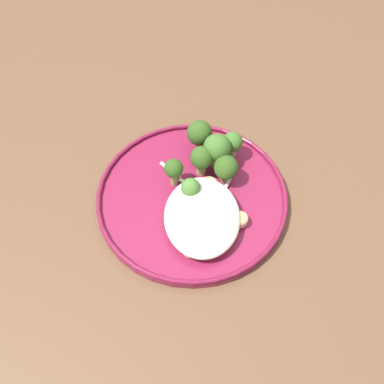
{
  "coord_description": "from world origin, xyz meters",
  "views": [
    {
      "loc": [
        -0.4,
        -0.02,
        1.28
      ],
      "look_at": [
        -0.05,
        -0.03,
        0.76
      ],
      "focal_mm": 39.41,
      "sensor_mm": 36.0,
      "label": 1
    }
  ],
  "objects_px": {
    "broccoli_floret_rear_charred": "(200,133)",
    "dinner_plate": "(192,196)",
    "seared_scallop_large_seared": "(201,220)",
    "seared_scallop_right_edge": "(240,219)",
    "broccoli_floret_tall_stalk": "(191,189)",
    "broccoli_floret_center_pile": "(217,149)",
    "seared_scallop_center_golden": "(213,209)",
    "broccoli_floret_front_edge": "(232,143)",
    "seared_scallop_left_edge": "(178,234)",
    "seared_scallop_tiny_bay": "(197,191)",
    "seared_scallop_on_noodles": "(209,185)",
    "seared_scallop_front_small": "(191,248)",
    "broccoli_floret_beside_noodles": "(174,169)",
    "broccoli_floret_split_head": "(202,160)",
    "broccoli_floret_small_sprig": "(226,168)"
  },
  "relations": [
    {
      "from": "seared_scallop_right_edge",
      "to": "broccoli_floret_split_head",
      "type": "xyz_separation_m",
      "value": [
        0.09,
        0.05,
        0.02
      ]
    },
    {
      "from": "seared_scallop_center_golden",
      "to": "broccoli_floret_tall_stalk",
      "type": "height_order",
      "value": "broccoli_floret_tall_stalk"
    },
    {
      "from": "seared_scallop_large_seared",
      "to": "broccoli_floret_tall_stalk",
      "type": "distance_m",
      "value": 0.05
    },
    {
      "from": "seared_scallop_left_edge",
      "to": "seared_scallop_right_edge",
      "type": "bearing_deg",
      "value": -75.35
    },
    {
      "from": "broccoli_floret_tall_stalk",
      "to": "broccoli_floret_front_edge",
      "type": "distance_m",
      "value": 0.11
    },
    {
      "from": "seared_scallop_left_edge",
      "to": "seared_scallop_right_edge",
      "type": "relative_size",
      "value": 1.01
    },
    {
      "from": "broccoli_floret_beside_noodles",
      "to": "seared_scallop_center_golden",
      "type": "bearing_deg",
      "value": -134.48
    },
    {
      "from": "dinner_plate",
      "to": "broccoli_floret_beside_noodles",
      "type": "distance_m",
      "value": 0.05
    },
    {
      "from": "seared_scallop_right_edge",
      "to": "seared_scallop_tiny_bay",
      "type": "xyz_separation_m",
      "value": [
        0.05,
        0.06,
        0.0
      ]
    },
    {
      "from": "seared_scallop_right_edge",
      "to": "broccoli_floret_split_head",
      "type": "bearing_deg",
      "value": 29.94
    },
    {
      "from": "broccoli_floret_tall_stalk",
      "to": "broccoli_floret_split_head",
      "type": "distance_m",
      "value": 0.05
    },
    {
      "from": "broccoli_floret_beside_noodles",
      "to": "broccoli_floret_tall_stalk",
      "type": "bearing_deg",
      "value": -142.96
    },
    {
      "from": "broccoli_floret_tall_stalk",
      "to": "broccoli_floret_beside_noodles",
      "type": "height_order",
      "value": "broccoli_floret_beside_noodles"
    },
    {
      "from": "seared_scallop_front_small",
      "to": "broccoli_floret_tall_stalk",
      "type": "height_order",
      "value": "broccoli_floret_tall_stalk"
    },
    {
      "from": "seared_scallop_front_small",
      "to": "broccoli_floret_front_edge",
      "type": "xyz_separation_m",
      "value": [
        0.17,
        -0.07,
        0.02
      ]
    },
    {
      "from": "seared_scallop_center_golden",
      "to": "broccoli_floret_front_edge",
      "type": "relative_size",
      "value": 0.45
    },
    {
      "from": "seared_scallop_large_seared",
      "to": "seared_scallop_right_edge",
      "type": "xyz_separation_m",
      "value": [
        0.0,
        -0.06,
        -0.0
      ]
    },
    {
      "from": "broccoli_floret_rear_charred",
      "to": "dinner_plate",
      "type": "bearing_deg",
      "value": 171.95
    },
    {
      "from": "seared_scallop_large_seared",
      "to": "broccoli_floret_split_head",
      "type": "bearing_deg",
      "value": -2.21
    },
    {
      "from": "seared_scallop_on_noodles",
      "to": "seared_scallop_left_edge",
      "type": "bearing_deg",
      "value": 150.68
    },
    {
      "from": "seared_scallop_large_seared",
      "to": "broccoli_floret_tall_stalk",
      "type": "xyz_separation_m",
      "value": [
        0.04,
        0.01,
        0.02
      ]
    },
    {
      "from": "seared_scallop_large_seared",
      "to": "seared_scallop_on_noodles",
      "type": "bearing_deg",
      "value": -13.17
    },
    {
      "from": "dinner_plate",
      "to": "broccoli_floret_front_edge",
      "type": "relative_size",
      "value": 5.8
    },
    {
      "from": "seared_scallop_left_edge",
      "to": "broccoli_floret_split_head",
      "type": "distance_m",
      "value": 0.12
    },
    {
      "from": "seared_scallop_center_golden",
      "to": "broccoli_floret_center_pile",
      "type": "height_order",
      "value": "broccoli_floret_center_pile"
    },
    {
      "from": "broccoli_floret_beside_noodles",
      "to": "broccoli_floret_rear_charred",
      "type": "xyz_separation_m",
      "value": [
        0.07,
        -0.04,
        0.0
      ]
    },
    {
      "from": "broccoli_floret_split_head",
      "to": "broccoli_floret_center_pile",
      "type": "distance_m",
      "value": 0.03
    },
    {
      "from": "broccoli_floret_split_head",
      "to": "seared_scallop_front_small",
      "type": "bearing_deg",
      "value": 172.19
    },
    {
      "from": "seared_scallop_center_golden",
      "to": "seared_scallop_right_edge",
      "type": "relative_size",
      "value": 0.99
    },
    {
      "from": "seared_scallop_center_golden",
      "to": "seared_scallop_front_small",
      "type": "distance_m",
      "value": 0.07
    },
    {
      "from": "seared_scallop_on_noodles",
      "to": "broccoli_floret_tall_stalk",
      "type": "xyz_separation_m",
      "value": [
        -0.02,
        0.03,
        0.02
      ]
    },
    {
      "from": "broccoli_floret_tall_stalk",
      "to": "broccoli_floret_front_edge",
      "type": "xyz_separation_m",
      "value": [
        0.08,
        -0.07,
        0.0
      ]
    },
    {
      "from": "seared_scallop_large_seared",
      "to": "seared_scallop_front_small",
      "type": "relative_size",
      "value": 1.5
    },
    {
      "from": "seared_scallop_center_golden",
      "to": "broccoli_floret_front_edge",
      "type": "height_order",
      "value": "broccoli_floret_front_edge"
    },
    {
      "from": "seared_scallop_large_seared",
      "to": "seared_scallop_tiny_bay",
      "type": "height_order",
      "value": "seared_scallop_large_seared"
    },
    {
      "from": "broccoli_floret_front_edge",
      "to": "broccoli_floret_rear_charred",
      "type": "xyz_separation_m",
      "value": [
        0.02,
        0.05,
        0.0
      ]
    },
    {
      "from": "broccoli_floret_beside_noodles",
      "to": "seared_scallop_left_edge",
      "type": "bearing_deg",
      "value": -177.46
    },
    {
      "from": "broccoli_floret_front_edge",
      "to": "dinner_plate",
      "type": "bearing_deg",
      "value": 140.25
    },
    {
      "from": "seared_scallop_large_seared",
      "to": "broccoli_floret_beside_noodles",
      "type": "relative_size",
      "value": 0.69
    },
    {
      "from": "seared_scallop_center_golden",
      "to": "seared_scallop_tiny_bay",
      "type": "xyz_separation_m",
      "value": [
        0.03,
        0.02,
        -0.0
      ]
    },
    {
      "from": "broccoli_floret_beside_noodles",
      "to": "broccoli_floret_rear_charred",
      "type": "distance_m",
      "value": 0.08
    },
    {
      "from": "broccoli_floret_rear_charred",
      "to": "broccoli_floret_small_sprig",
      "type": "relative_size",
      "value": 1.11
    },
    {
      "from": "seared_scallop_large_seared",
      "to": "broccoli_floret_rear_charred",
      "type": "distance_m",
      "value": 0.15
    },
    {
      "from": "broccoli_floret_small_sprig",
      "to": "broccoli_floret_split_head",
      "type": "bearing_deg",
      "value": 68.78
    },
    {
      "from": "broccoli_floret_tall_stalk",
      "to": "broccoli_floret_center_pile",
      "type": "xyz_separation_m",
      "value": [
        0.07,
        -0.04,
        0.01
      ]
    },
    {
      "from": "seared_scallop_left_edge",
      "to": "broccoli_floret_rear_charred",
      "type": "bearing_deg",
      "value": -11.76
    },
    {
      "from": "broccoli_floret_center_pile",
      "to": "seared_scallop_right_edge",
      "type": "bearing_deg",
      "value": -165.13
    },
    {
      "from": "broccoli_floret_tall_stalk",
      "to": "broccoli_floret_center_pile",
      "type": "bearing_deg",
      "value": -32.01
    },
    {
      "from": "seared_scallop_right_edge",
      "to": "broccoli_floret_rear_charred",
      "type": "distance_m",
      "value": 0.16
    },
    {
      "from": "broccoli_floret_rear_charred",
      "to": "broccoli_floret_small_sprig",
      "type": "xyz_separation_m",
      "value": [
        -0.07,
        -0.04,
        -0.0
      ]
    }
  ]
}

